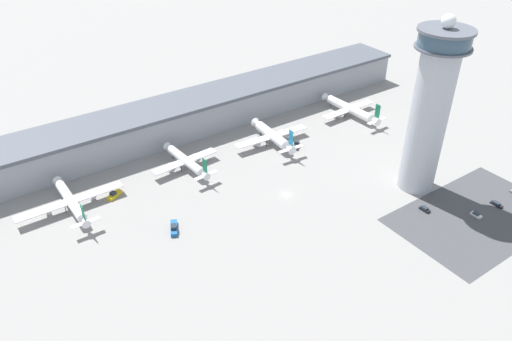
{
  "coord_description": "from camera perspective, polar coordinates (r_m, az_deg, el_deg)",
  "views": [
    {
      "loc": [
        -102.27,
        -126.36,
        116.18
      ],
      "look_at": [
        -9.03,
        8.22,
        10.43
      ],
      "focal_mm": 35.0,
      "sensor_mm": 36.0,
      "label": 1
    }
  ],
  "objects": [
    {
      "name": "airplane_gate_bravo",
      "position": [
        214.91,
        -8.03,
        1.11
      ],
      "size": [
        30.75,
        32.55,
        12.15
      ],
      "color": "silver",
      "rests_on": "ground"
    },
    {
      "name": "car_white_wagon",
      "position": [
        205.45,
        23.87,
        -4.65
      ],
      "size": [
        2.0,
        4.2,
        1.53
      ],
      "color": "black",
      "rests_on": "ground"
    },
    {
      "name": "car_maroon_suv",
      "position": [
        214.6,
        25.79,
        -3.49
      ],
      "size": [
        1.87,
        4.8,
        1.41
      ],
      "color": "black",
      "rests_on": "ground"
    },
    {
      "name": "control_tower",
      "position": [
        198.32,
        19.31,
        6.73
      ],
      "size": [
        19.89,
        19.89,
        69.83
      ],
      "color": "#ADB2BC",
      "rests_on": "ground"
    },
    {
      "name": "service_truck_baggage",
      "position": [
        205.68,
        -15.88,
        -2.68
      ],
      "size": [
        6.97,
        5.36,
        2.52
      ],
      "color": "black",
      "rests_on": "ground"
    },
    {
      "name": "service_truck_fuel",
      "position": [
        183.72,
        -9.37,
        -6.51
      ],
      "size": [
        5.83,
        8.62,
        2.79
      ],
      "color": "black",
      "rests_on": "ground"
    },
    {
      "name": "terminal_building",
      "position": [
        246.26,
        -6.52,
        6.67
      ],
      "size": [
        240.08,
        25.0,
        16.51
      ],
      "color": "#9399A3",
      "rests_on": "ground"
    },
    {
      "name": "service_truck_catering",
      "position": [
        231.91,
        4.62,
        2.94
      ],
      "size": [
        6.58,
        6.54,
        2.68
      ],
      "color": "black",
      "rests_on": "ground"
    },
    {
      "name": "parking_lot_surface",
      "position": [
        205.46,
        23.84,
        -4.84
      ],
      "size": [
        64.0,
        40.0,
        0.01
      ],
      "primitive_type": "cube",
      "color": "#424247",
      "rests_on": "ground"
    },
    {
      "name": "airplane_gate_charlie",
      "position": [
        231.51,
        1.87,
        3.99
      ],
      "size": [
        37.78,
        32.26,
        14.1
      ],
      "color": "white",
      "rests_on": "ground"
    },
    {
      "name": "airplane_gate_alpha",
      "position": [
        201.19,
        -20.41,
        -3.29
      ],
      "size": [
        40.72,
        34.45,
        12.11
      ],
      "color": "white",
      "rests_on": "ground"
    },
    {
      "name": "car_yellow_taxi",
      "position": [
        201.28,
        18.72,
        -4.21
      ],
      "size": [
        1.99,
        4.15,
        1.54
      ],
      "color": "black",
      "rests_on": "ground"
    },
    {
      "name": "ground_plane",
      "position": [
        199.81,
        3.48,
        -2.76
      ],
      "size": [
        1000.0,
        1000.0,
        0.0
      ],
      "primitive_type": "plane",
      "color": "gray"
    },
    {
      "name": "airplane_gate_delta",
      "position": [
        262.31,
        10.66,
        6.94
      ],
      "size": [
        33.5,
        38.02,
        13.02
      ],
      "color": "white",
      "rests_on": "ground"
    }
  ]
}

